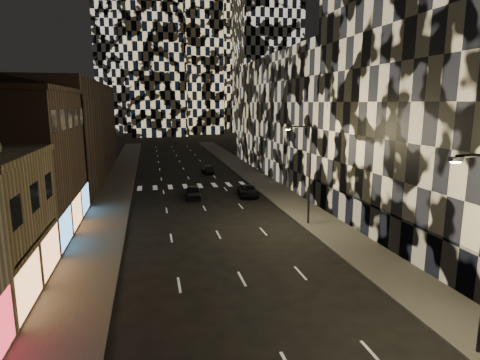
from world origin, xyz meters
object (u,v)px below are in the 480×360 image
streetlight_far (307,168)px  car_dark_oncoming (208,169)px  car_dark_midlane (193,192)px  car_dark_rightlane (248,191)px

streetlight_far → car_dark_oncoming: streetlight_far is taller
car_dark_midlane → car_dark_oncoming: 17.73m
streetlight_far → car_dark_oncoming: size_ratio=2.11×
car_dark_midlane → car_dark_rightlane: car_dark_midlane is taller
car_dark_rightlane → car_dark_midlane: bearing=-176.7°
streetlight_far → car_dark_midlane: 16.22m
streetlight_far → car_dark_rightlane: bearing=101.0°
streetlight_far → car_dark_midlane: (-9.02, 12.67, -4.61)m
streetlight_far → car_dark_rightlane: size_ratio=1.88×
streetlight_far → car_dark_midlane: bearing=125.4°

